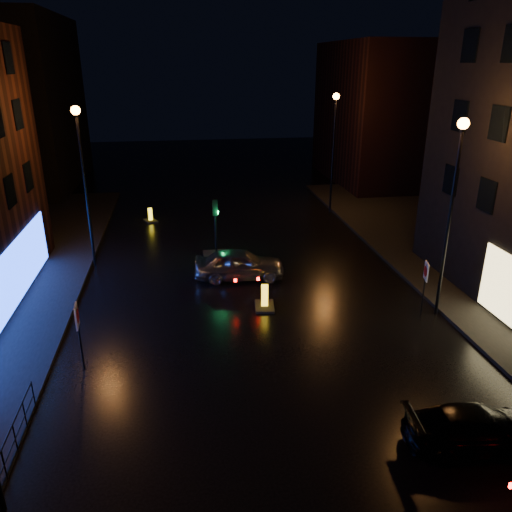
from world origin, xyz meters
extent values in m
plane|color=black|center=(0.00, 0.00, 0.00)|extent=(120.00, 120.00, 0.00)
cube|color=black|center=(-16.00, 35.00, 7.00)|extent=(8.00, 16.00, 14.00)
cube|color=black|center=(15.00, 32.00, 6.00)|extent=(8.00, 14.00, 12.00)
cylinder|color=black|center=(-7.80, 14.00, 4.00)|extent=(0.14, 0.14, 8.00)
cylinder|color=black|center=(-7.80, 14.00, 8.00)|extent=(0.20, 0.20, 0.25)
sphere|color=orange|center=(-7.80, 14.00, 8.15)|extent=(0.44, 0.44, 0.44)
cylinder|color=black|center=(7.80, 6.00, 4.00)|extent=(0.14, 0.14, 8.00)
cylinder|color=black|center=(7.80, 6.00, 8.00)|extent=(0.20, 0.20, 0.25)
sphere|color=orange|center=(7.80, 6.00, 8.15)|extent=(0.44, 0.44, 0.44)
cylinder|color=black|center=(7.80, 22.00, 4.00)|extent=(0.14, 0.14, 8.00)
cylinder|color=black|center=(7.80, 22.00, 8.00)|extent=(0.20, 0.20, 0.25)
sphere|color=orange|center=(7.80, 22.00, 8.15)|extent=(0.44, 0.44, 0.44)
cube|color=black|center=(-1.20, 14.00, 0.06)|extent=(1.40, 2.40, 0.12)
cylinder|color=black|center=(-1.20, 14.00, 1.40)|extent=(0.12, 0.12, 2.80)
cube|color=black|center=(-1.20, 14.00, 3.00)|extent=(0.28, 0.22, 0.90)
cylinder|color=#0CFF59|center=(-1.06, 14.00, 2.72)|extent=(0.05, 0.18, 0.18)
cylinder|color=black|center=(-8.00, -1.00, 0.97)|extent=(0.05, 6.00, 0.05)
cylinder|color=black|center=(-8.00, -1.00, 0.50)|extent=(0.04, 6.00, 0.04)
cylinder|color=black|center=(-8.00, -1.00, 0.50)|extent=(0.04, 0.04, 1.00)
cylinder|color=black|center=(-8.00, 2.00, 0.50)|extent=(0.04, 0.04, 1.00)
imported|color=#96989D|center=(-0.25, 11.18, 0.77)|extent=(4.66, 2.19, 1.54)
imported|color=black|center=(4.96, -1.77, 0.61)|extent=(4.31, 2.07, 1.21)
cube|color=black|center=(0.45, 7.74, 0.05)|extent=(0.99, 1.36, 0.11)
cube|color=yellow|center=(0.45, 7.74, 0.58)|extent=(0.32, 0.22, 1.06)
cube|color=black|center=(0.45, 7.74, 0.58)|extent=(0.32, 0.06, 0.63)
cube|color=black|center=(-5.14, 21.78, 0.05)|extent=(1.07, 1.27, 0.09)
cube|color=yellow|center=(-5.14, 21.78, 0.50)|extent=(0.29, 0.24, 0.90)
cube|color=black|center=(-5.14, 21.78, 0.50)|extent=(0.26, 0.12, 0.54)
cylinder|color=black|center=(-6.81, 3.99, 1.25)|extent=(0.07, 0.07, 2.50)
cube|color=silver|center=(-6.81, 3.99, 2.16)|extent=(0.10, 0.63, 0.85)
cylinder|color=#B20C0C|center=(-6.77, 3.99, 2.16)|extent=(0.06, 0.50, 0.50)
cylinder|color=black|center=(7.16, 6.11, 1.17)|extent=(0.06, 0.06, 2.34)
cube|color=white|center=(7.16, 6.11, 2.02)|extent=(0.20, 0.58, 0.80)
cylinder|color=#B20C0C|center=(7.13, 6.11, 2.02)|extent=(0.14, 0.46, 0.47)
camera|label=1|loc=(-3.06, -12.06, 10.36)|focal=35.00mm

